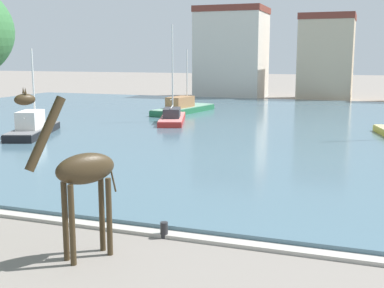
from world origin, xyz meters
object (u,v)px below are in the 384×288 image
object	(u,v)px
sailboat_black	(35,129)
giraffe_statue	(81,173)
sailboat_red	(173,118)
mooring_bollard	(164,230)
sailboat_green	(187,109)

from	to	relation	value
sailboat_black	giraffe_statue	bearing A→B (deg)	-49.99
sailboat_red	mooring_bollard	world-z (taller)	sailboat_red
sailboat_red	mooring_bollard	distance (m)	26.13
sailboat_black	sailboat_red	size ratio (longest dim) A/B	0.96
sailboat_black	mooring_bollard	size ratio (longest dim) A/B	15.79
sailboat_red	sailboat_green	bearing A→B (deg)	100.12
sailboat_green	sailboat_red	size ratio (longest dim) A/B	1.22
sailboat_green	sailboat_black	distance (m)	17.09
giraffe_statue	sailboat_black	distance (m)	22.34
giraffe_statue	mooring_bollard	world-z (taller)	giraffe_statue
sailboat_green	sailboat_black	world-z (taller)	sailboat_green
giraffe_statue	sailboat_black	bearing A→B (deg)	130.01
giraffe_statue	sailboat_red	size ratio (longest dim) A/B	0.59
sailboat_black	mooring_bollard	bearing A→B (deg)	-43.12
sailboat_green	sailboat_black	bearing A→B (deg)	-107.78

